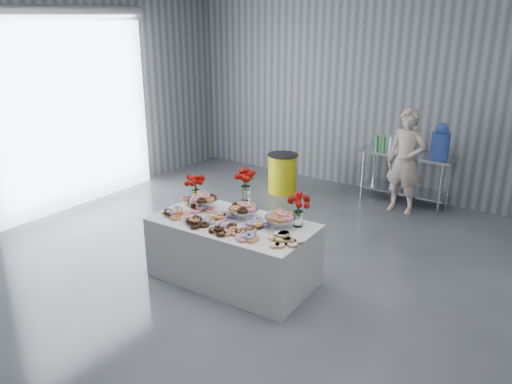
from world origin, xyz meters
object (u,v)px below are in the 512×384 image
prep_table (406,169)px  person (406,162)px  display_table (233,251)px  water_jug (441,142)px  trash_barrel (282,173)px

prep_table → person: bearing=-74.9°
prep_table → display_table: bearing=-101.8°
display_table → water_jug: size_ratio=3.43×
water_jug → person: size_ratio=0.33×
trash_barrel → prep_table: bearing=18.8°
person → display_table: bearing=-99.0°
prep_table → water_jug: size_ratio=2.71×
display_table → person: 3.48m
prep_table → trash_barrel: bearing=-161.2°
water_jug → trash_barrel: 2.70m
prep_table → water_jug: 0.73m
water_jug → person: (-0.41, -0.35, -0.31)m
display_table → water_jug: bearing=71.0°
water_jug → person: person is taller
prep_table → person: size_ratio=0.89×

